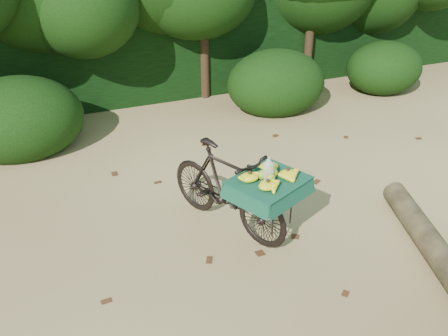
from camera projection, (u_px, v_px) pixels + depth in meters
name	position (u px, v px, depth m)	size (l,w,h in m)	color
ground	(339.00, 265.00, 5.10)	(80.00, 80.00, 0.00)	tan
vendor_bicycle	(228.00, 188.00, 5.46)	(1.31, 1.90, 1.07)	black
hedge_backdrop	(167.00, 45.00, 9.76)	(26.00, 1.80, 1.80)	black
bush_clumps	(227.00, 93.00, 8.53)	(8.80, 1.70, 0.90)	black
leaf_litter	(307.00, 231.00, 5.62)	(7.00, 7.30, 0.01)	#452712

